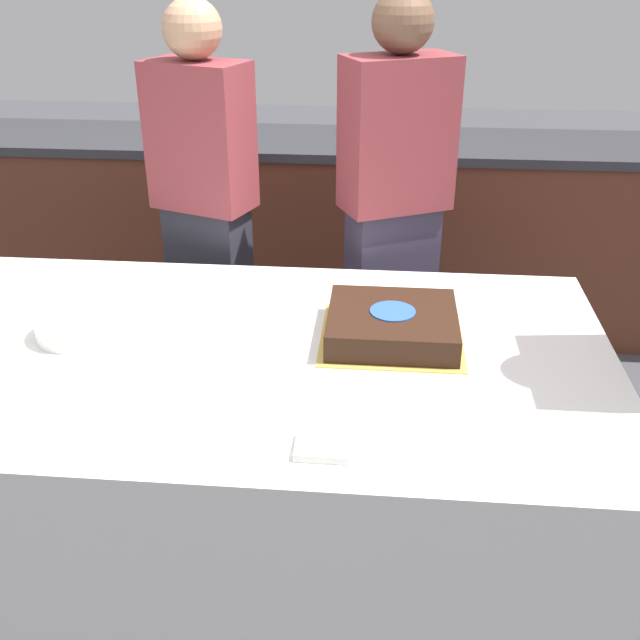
{
  "coord_description": "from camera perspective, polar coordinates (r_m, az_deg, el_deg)",
  "views": [
    {
      "loc": [
        0.36,
        -1.79,
        1.76
      ],
      "look_at": [
        0.2,
        0.0,
        0.83
      ],
      "focal_mm": 42.0,
      "sensor_mm": 36.0,
      "label": 1
    }
  ],
  "objects": [
    {
      "name": "ground_plane",
      "position": [
        2.54,
        -4.63,
        -16.77
      ],
      "size": [
        14.0,
        14.0,
        0.0
      ],
      "primitive_type": "plane",
      "color": "#424247"
    },
    {
      "name": "back_counter",
      "position": [
        3.7,
        -0.76,
        6.75
      ],
      "size": [
        4.4,
        0.58,
        0.92
      ],
      "color": "#5B2D1E",
      "rests_on": "ground_plane"
    },
    {
      "name": "dining_table",
      "position": [
        2.3,
        -4.97,
        -10.19
      ],
      "size": [
        2.02,
        1.16,
        0.73
      ],
      "color": "silver",
      "rests_on": "ground_plane"
    },
    {
      "name": "cake",
      "position": [
        2.13,
        5.51,
        -0.36
      ],
      "size": [
        0.4,
        0.38,
        0.09
      ],
      "color": "gold",
      "rests_on": "dining_table"
    },
    {
      "name": "plate_stack",
      "position": [
        2.25,
        -18.05,
        -0.38
      ],
      "size": [
        0.23,
        0.23,
        0.06
      ],
      "color": "white",
      "rests_on": "dining_table"
    },
    {
      "name": "side_plate_near_cake",
      "position": [
        2.43,
        3.81,
        2.24
      ],
      "size": [
        0.19,
        0.19,
        0.0
      ],
      "color": "white",
      "rests_on": "dining_table"
    },
    {
      "name": "utensil_pile",
      "position": [
        1.69,
        0.2,
        -9.64
      ],
      "size": [
        0.12,
        0.1,
        0.02
      ],
      "color": "white",
      "rests_on": "dining_table"
    },
    {
      "name": "person_cutting_cake",
      "position": [
        2.75,
        5.62,
        7.61
      ],
      "size": [
        0.42,
        0.34,
        1.61
      ],
      "rotation": [
        0.0,
        0.0,
        -2.69
      ],
      "color": "#383347",
      "rests_on": "ground_plane"
    },
    {
      "name": "person_standing_back",
      "position": [
        2.83,
        -8.68,
        7.71
      ],
      "size": [
        0.4,
        0.31,
        1.58
      ],
      "rotation": [
        0.0,
        0.0,
        2.78
      ],
      "color": "#282833",
      "rests_on": "ground_plane"
    }
  ]
}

